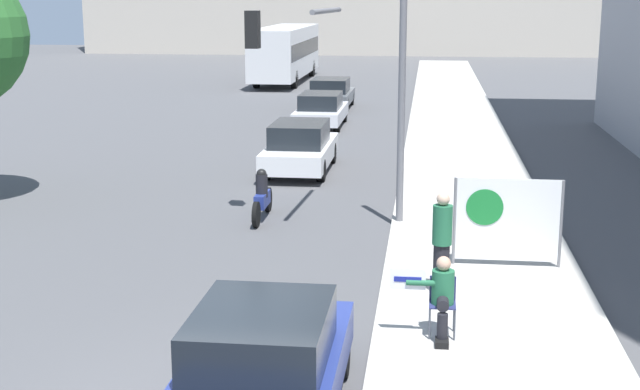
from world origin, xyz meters
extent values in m
cube|color=#B7B2A8|center=(3.67, 15.00, 0.07)|extent=(3.70, 90.00, 0.15)
cylinder|color=#474C56|center=(2.69, 2.27, 0.38)|extent=(0.03, 0.03, 0.48)
cylinder|color=#474C56|center=(3.06, 2.27, 0.38)|extent=(0.03, 0.03, 0.48)
cylinder|color=#474C56|center=(2.69, 2.64, 0.38)|extent=(0.03, 0.03, 0.48)
cylinder|color=#474C56|center=(3.06, 2.64, 0.38)|extent=(0.03, 0.03, 0.48)
cube|color=navy|center=(2.88, 2.46, 0.63)|extent=(0.40, 0.40, 0.02)
cube|color=navy|center=(2.88, 2.65, 0.83)|extent=(0.40, 0.02, 0.38)
cylinder|color=black|center=(2.88, 2.30, 0.73)|extent=(0.18, 0.42, 0.18)
cylinder|color=black|center=(2.88, 2.09, 0.38)|extent=(0.16, 0.16, 0.48)
cube|color=black|center=(2.88, 2.03, 0.20)|extent=(0.20, 0.28, 0.10)
cylinder|color=#236642|center=(2.88, 2.49, 0.90)|extent=(0.34, 0.34, 0.52)
sphere|color=tan|center=(2.88, 2.49, 1.27)|extent=(0.22, 0.22, 0.22)
cylinder|color=#236642|center=(2.55, 2.41, 0.98)|extent=(0.45, 0.09, 0.09)
cube|color=white|center=(2.35, 2.41, 1.03)|extent=(0.54, 0.02, 0.33)
cube|color=navy|center=(2.35, 2.40, 1.03)|extent=(0.41, 0.01, 0.08)
cylinder|color=black|center=(2.88, 4.47, 0.58)|extent=(0.28, 0.28, 0.87)
cylinder|color=#236642|center=(2.88, 4.47, 1.36)|extent=(0.34, 0.34, 0.69)
sphere|color=beige|center=(2.88, 4.47, 1.81)|extent=(0.23, 0.23, 0.23)
cylinder|color=slate|center=(3.14, 6.21, 0.99)|extent=(0.06, 0.06, 1.69)
cylinder|color=slate|center=(5.13, 6.21, 0.99)|extent=(0.06, 0.06, 1.69)
cube|color=white|center=(4.13, 6.21, 1.04)|extent=(1.98, 0.02, 1.59)
cylinder|color=#197A33|center=(3.70, 6.19, 1.28)|extent=(0.70, 0.01, 0.70)
cylinder|color=slate|center=(1.99, 9.41, 2.65)|extent=(0.16, 0.16, 5.01)
cylinder|color=slate|center=(0.30, 9.52, 4.85)|extent=(0.32, 3.39, 0.11)
cube|color=black|center=(-1.39, 9.62, 4.43)|extent=(0.32, 0.32, 0.84)
sphere|color=green|center=(-1.39, 9.62, 4.15)|extent=(0.18, 0.18, 0.18)
cube|color=navy|center=(0.63, -0.18, 0.55)|extent=(1.89, 4.17, 0.55)
cube|color=black|center=(0.63, -0.35, 1.15)|extent=(1.63, 2.17, 0.65)
cylinder|color=black|center=(-0.20, 1.11, 0.32)|extent=(0.22, 0.64, 0.64)
cylinder|color=black|center=(1.47, 1.11, 0.32)|extent=(0.22, 0.64, 0.64)
cube|color=white|center=(-1.19, 15.64, 0.56)|extent=(1.81, 4.64, 0.57)
cube|color=black|center=(-1.19, 15.45, 1.17)|extent=(1.56, 2.41, 0.66)
cylinder|color=black|center=(-1.98, 17.08, 0.32)|extent=(0.22, 0.64, 0.64)
cylinder|color=black|center=(-0.39, 17.08, 0.32)|extent=(0.22, 0.64, 0.64)
cylinder|color=black|center=(-1.98, 14.20, 0.32)|extent=(0.22, 0.64, 0.64)
cylinder|color=black|center=(-0.39, 14.20, 0.32)|extent=(0.22, 0.64, 0.64)
cube|color=silver|center=(-1.68, 24.92, 0.52)|extent=(1.80, 4.53, 0.49)
cube|color=black|center=(-1.68, 24.74, 1.06)|extent=(1.55, 2.35, 0.60)
cylinder|color=black|center=(-2.47, 26.32, 0.32)|extent=(0.22, 0.64, 0.64)
cylinder|color=black|center=(-0.89, 26.32, 0.32)|extent=(0.22, 0.64, 0.64)
cylinder|color=black|center=(-2.47, 23.52, 0.32)|extent=(0.22, 0.64, 0.64)
cylinder|color=black|center=(-0.89, 23.52, 0.32)|extent=(0.22, 0.64, 0.64)
cube|color=#565B60|center=(-1.93, 30.74, 0.53)|extent=(1.90, 4.48, 0.51)
cube|color=black|center=(-1.93, 30.56, 1.09)|extent=(1.63, 2.33, 0.62)
cylinder|color=black|center=(-2.77, 32.13, 0.32)|extent=(0.22, 0.64, 0.64)
cylinder|color=black|center=(-1.09, 32.13, 0.32)|extent=(0.22, 0.64, 0.64)
cylinder|color=black|center=(-2.77, 29.35, 0.32)|extent=(0.22, 0.64, 0.64)
cylinder|color=black|center=(-1.09, 29.35, 0.32)|extent=(0.22, 0.64, 0.64)
cube|color=silver|center=(-6.04, 43.16, 1.86)|extent=(2.48, 12.21, 2.84)
cube|color=black|center=(-6.04, 43.16, 2.03)|extent=(2.50, 11.60, 0.92)
cylinder|color=black|center=(-7.12, 46.95, 0.52)|extent=(0.30, 1.04, 1.04)
cylinder|color=black|center=(-4.95, 46.95, 0.52)|extent=(0.30, 1.04, 1.04)
cylinder|color=black|center=(-7.12, 39.38, 0.52)|extent=(0.30, 1.04, 1.04)
cylinder|color=black|center=(-4.95, 39.38, 0.52)|extent=(0.30, 1.04, 1.04)
cube|color=navy|center=(-1.25, 9.73, 0.48)|extent=(0.24, 0.92, 0.32)
cylinder|color=black|center=(-1.25, 9.68, 0.82)|extent=(0.28, 0.28, 0.54)
sphere|color=black|center=(-1.25, 9.68, 1.11)|extent=(0.24, 0.24, 0.24)
cylinder|color=black|center=(-1.25, 10.50, 0.30)|extent=(0.10, 0.60, 0.60)
cylinder|color=black|center=(-1.25, 8.96, 0.30)|extent=(0.10, 0.60, 0.60)
camera|label=1|loc=(2.58, -10.42, 5.22)|focal=50.00mm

